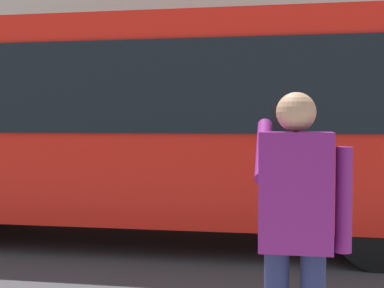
# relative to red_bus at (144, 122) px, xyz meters

# --- Properties ---
(ground_plane) EXTENTS (60.00, 60.00, 0.00)m
(ground_plane) POSITION_rel_red_bus_xyz_m (-2.05, -0.19, -1.68)
(ground_plane) COLOR #38383A
(red_bus) EXTENTS (9.05, 2.54, 3.08)m
(red_bus) POSITION_rel_red_bus_xyz_m (0.00, 0.00, 0.00)
(red_bus) COLOR red
(red_bus) RESTS_ON ground_plane
(pedestrian_photographer) EXTENTS (0.53, 0.52, 1.70)m
(pedestrian_photographer) POSITION_rel_red_bus_xyz_m (-2.01, 4.28, -0.54)
(pedestrian_photographer) COLOR #1E2347
(pedestrian_photographer) RESTS_ON sidewalk_curb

